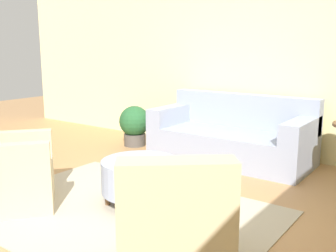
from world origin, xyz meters
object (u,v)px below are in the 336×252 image
Objects in this scene: ottoman_table at (140,176)px; couch at (232,137)px; armchair_right at (173,229)px; armchair_left at (0,173)px; potted_plant_floor at (135,124)px.

couch is at bearing 89.61° from ottoman_table.
armchair_right is 1.30m from ottoman_table.
armchair_right is at bearing 0.00° from armchair_left.
armchair_left is at bearing -140.02° from ottoman_table.
couch is 1.91m from ottoman_table.
armchair_right is at bearing -40.71° from ottoman_table.
ottoman_table is (1.01, 0.85, -0.06)m from armchair_left.
ottoman_table is (-0.01, -1.91, -0.03)m from couch.
couch is at bearing 69.68° from armchair_left.
couch is 1.96× the size of armchair_left.
couch is 2.94m from armchair_left.
armchair_right is 1.43× the size of ottoman_table.
potted_plant_floor is at bearing -173.77° from couch.
armchair_left is 1.00× the size of armchair_right.
potted_plant_floor is at bearing 134.61° from armchair_right.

